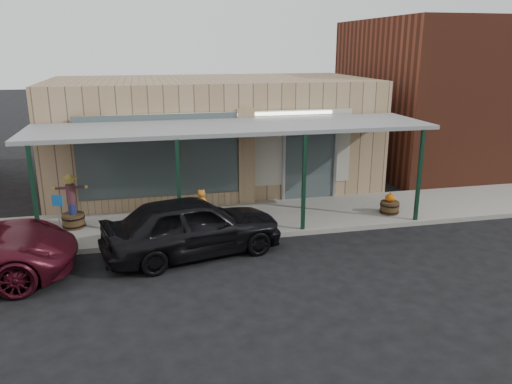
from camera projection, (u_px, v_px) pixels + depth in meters
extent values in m
plane|color=black|center=(260.00, 270.00, 12.49)|extent=(120.00, 120.00, 0.00)
cube|color=gray|center=(234.00, 220.00, 15.83)|extent=(40.00, 3.20, 0.15)
cube|color=tan|center=(212.00, 133.00, 19.57)|extent=(12.00, 6.00, 4.20)
cube|color=#4A595A|center=(159.00, 158.00, 16.21)|extent=(5.20, 0.06, 2.80)
cube|color=#4A595A|center=(309.00, 161.00, 17.55)|extent=(1.80, 0.06, 2.80)
cube|color=tan|center=(246.00, 159.00, 16.93)|extent=(0.55, 0.30, 3.40)
cube|color=tan|center=(161.00, 202.00, 16.69)|extent=(5.20, 0.30, 0.50)
cube|color=#AEA99A|center=(225.00, 151.00, 16.76)|extent=(9.00, 0.02, 2.60)
cube|color=white|center=(225.00, 115.00, 16.40)|extent=(7.50, 0.03, 0.10)
cube|color=slate|center=(233.00, 127.00, 15.00)|extent=(12.00, 3.00, 0.12)
cube|color=#103220|center=(35.00, 200.00, 12.89)|extent=(0.10, 0.10, 2.95)
cube|color=#103220|center=(179.00, 191.00, 13.68)|extent=(0.10, 0.10, 2.95)
cube|color=#103220|center=(304.00, 184.00, 14.45)|extent=(0.10, 0.10, 2.95)
cube|color=#103220|center=(419.00, 176.00, 15.24)|extent=(0.10, 0.10, 2.95)
cube|color=brown|center=(489.00, 94.00, 22.96)|extent=(12.00, 8.00, 6.50)
cylinder|color=#4A341D|center=(74.00, 221.00, 14.91)|extent=(0.74, 0.74, 0.43)
cylinder|color=navy|center=(72.00, 209.00, 14.80)|extent=(0.27, 0.27, 0.32)
cylinder|color=maroon|center=(71.00, 194.00, 14.68)|extent=(0.30, 0.30, 0.59)
sphere|color=#D9B953|center=(69.00, 181.00, 14.56)|extent=(0.24, 0.24, 0.24)
cone|color=#D9B953|center=(69.00, 176.00, 14.52)|extent=(0.39, 0.39, 0.15)
cylinder|color=#4A341D|center=(389.00, 207.00, 16.18)|extent=(0.76, 0.76, 0.40)
ellipsoid|color=orange|center=(390.00, 198.00, 16.09)|extent=(0.32, 0.32, 0.26)
cylinder|color=#4C471E|center=(391.00, 193.00, 16.05)|extent=(0.04, 0.04, 0.06)
cylinder|color=gray|center=(60.00, 226.00, 13.46)|extent=(0.04, 0.04, 1.13)
cube|color=#1861B4|center=(57.00, 201.00, 13.26)|extent=(0.28, 0.13, 0.30)
imported|color=black|center=(193.00, 226.00, 13.19)|extent=(5.04, 2.92, 1.61)
ellipsoid|color=orange|center=(202.00, 204.00, 14.04)|extent=(0.31, 0.26, 0.40)
sphere|color=orange|center=(201.00, 194.00, 14.00)|extent=(0.22, 0.22, 0.22)
cylinder|color=#1C7F3B|center=(202.00, 198.00, 14.00)|extent=(0.15, 0.15, 0.02)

